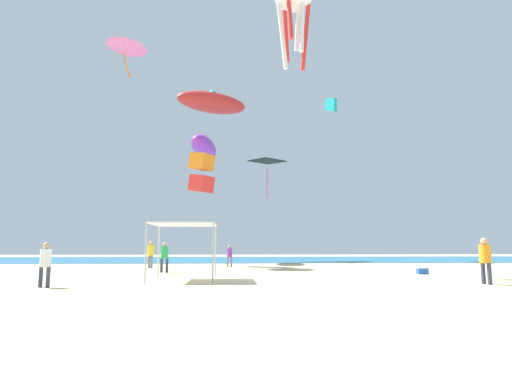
# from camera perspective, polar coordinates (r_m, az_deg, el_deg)

# --- Properties ---
(ground) EXTENTS (110.00, 110.00, 0.10)m
(ground) POSITION_cam_1_polar(r_m,az_deg,el_deg) (20.51, 3.95, -11.74)
(ground) COLOR #D1BA8C
(ocean_strip) EXTENTS (110.00, 23.26, 0.03)m
(ocean_strip) POSITION_cam_1_polar(r_m,az_deg,el_deg) (49.26, -0.37, -9.09)
(ocean_strip) COLOR #1E6B93
(ocean_strip) RESTS_ON ground
(canopy_tent) EXTENTS (2.88, 3.21, 2.56)m
(canopy_tent) POSITION_cam_1_polar(r_m,az_deg,el_deg) (19.75, -9.70, -4.64)
(canopy_tent) COLOR #B2B2B7
(canopy_tent) RESTS_ON ground
(person_near_tent) EXTENTS (0.45, 0.45, 1.90)m
(person_near_tent) POSITION_cam_1_polar(r_m,az_deg,el_deg) (30.44, -14.09, -7.91)
(person_near_tent) COLOR slate
(person_near_tent) RESTS_ON ground
(person_leftmost) EXTENTS (0.44, 0.50, 1.87)m
(person_leftmost) POSITION_cam_1_polar(r_m,az_deg,el_deg) (19.62, 28.62, -7.72)
(person_leftmost) COLOR #33384C
(person_leftmost) RESTS_ON ground
(person_central) EXTENTS (0.42, 0.38, 1.60)m
(person_central) POSITION_cam_1_polar(r_m,az_deg,el_deg) (31.45, -3.61, -8.40)
(person_central) COLOR slate
(person_central) RESTS_ON ground
(person_rightmost) EXTENTS (0.44, 0.40, 1.67)m
(person_rightmost) POSITION_cam_1_polar(r_m,az_deg,el_deg) (17.83, -26.64, -8.34)
(person_rightmost) COLOR #33384C
(person_rightmost) RESTS_ON ground
(person_far_shore) EXTENTS (0.47, 0.42, 1.77)m
(person_far_shore) POSITION_cam_1_polar(r_m,az_deg,el_deg) (25.44, -12.29, -8.28)
(person_far_shore) COLOR #33384C
(person_far_shore) RESTS_ON ground
(cooler_box) EXTENTS (0.57, 0.37, 0.35)m
(cooler_box) POSITION_cam_1_polar(r_m,az_deg,el_deg) (25.24, 21.60, -9.91)
(cooler_box) COLOR blue
(cooler_box) RESTS_ON ground
(kite_inflatable_red) EXTENTS (8.85, 6.02, 3.41)m
(kite_inflatable_red) POSITION_cam_1_polar(r_m,az_deg,el_deg) (50.20, -5.97, 11.98)
(kite_inflatable_red) COLOR red
(kite_parafoil_teal) EXTENTS (0.40, 4.85, 2.93)m
(kite_parafoil_teal) POSITION_cam_1_polar(r_m,az_deg,el_deg) (49.45, 10.09, 11.55)
(kite_parafoil_teal) COLOR teal
(kite_delta_pink) EXTENTS (4.38, 4.35, 2.93)m
(kite_delta_pink) POSITION_cam_1_polar(r_m,az_deg,el_deg) (40.35, -17.04, 18.60)
(kite_delta_pink) COLOR pink
(kite_octopus_white) EXTENTS (3.15, 3.15, 5.55)m
(kite_octopus_white) POSITION_cam_1_polar(r_m,az_deg,el_deg) (28.34, 5.10, 24.39)
(kite_octopus_white) COLOR white
(kite_diamond_black) EXTENTS (4.18, 4.18, 4.15)m
(kite_diamond_black) POSITION_cam_1_polar(r_m,az_deg,el_deg) (44.38, 1.51, 3.93)
(kite_diamond_black) COLOR black
(kite_box_orange) EXTENTS (2.21, 2.17, 3.33)m
(kite_box_orange) POSITION_cam_1_polar(r_m,az_deg,el_deg) (34.51, -7.37, 2.61)
(kite_box_orange) COLOR orange
(kite_inflatable_purple) EXTENTS (3.23, 6.89, 2.54)m
(kite_inflatable_purple) POSITION_cam_1_polar(r_m,az_deg,el_deg) (41.08, -7.04, 6.04)
(kite_inflatable_purple) COLOR purple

